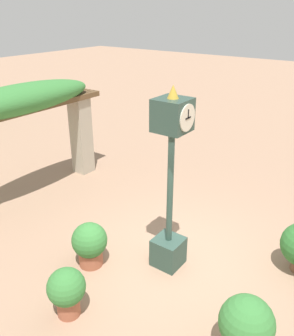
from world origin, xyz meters
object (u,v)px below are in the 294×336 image
Objects in this scene: potted_plant_near_right at (67,290)px; potted_plant_far_left at (90,243)px; pedestal_clock at (170,186)px; potted_plant_near_left at (246,325)px.

potted_plant_near_right is 1.23m from potted_plant_far_left.
potted_plant_near_left is at bearing -118.54° from pedestal_clock.
potted_plant_far_left is at bearing 126.84° from pedestal_clock.
potted_plant_near_right is at bearing -152.23° from potted_plant_far_left.
potted_plant_far_left is (-0.89, 1.18, -1.20)m from pedestal_clock.
pedestal_clock is at bearing -17.10° from potted_plant_near_right.
pedestal_clock is 1.90m from potted_plant_far_left.
potted_plant_near_right is 0.97× the size of potted_plant_far_left.
potted_plant_near_left is (-1.05, -1.93, -1.10)m from pedestal_clock.
potted_plant_near_left is at bearing -93.05° from potted_plant_far_left.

